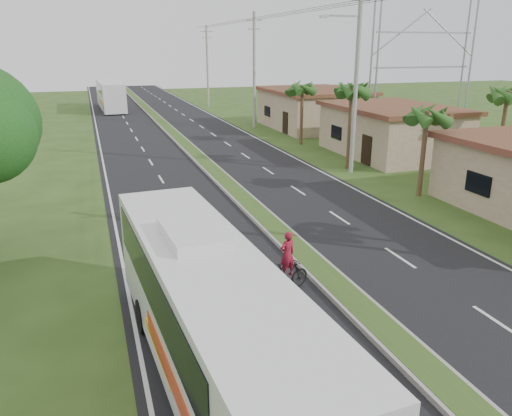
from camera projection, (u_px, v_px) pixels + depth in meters
name	position (u px, v px, depth m)	size (l,w,h in m)	color
ground	(395.00, 344.00, 13.67)	(180.00, 180.00, 0.00)	#2F491A
road_asphalt	(216.00, 175.00, 31.71)	(14.00, 160.00, 0.02)	black
median_strip	(216.00, 174.00, 31.68)	(1.20, 160.00, 0.18)	gray
lane_edge_left	(107.00, 184.00, 29.69)	(0.12, 160.00, 0.01)	silver
lane_edge_right	(313.00, 167.00, 33.74)	(0.12, 160.00, 0.01)	silver
shop_mid	(391.00, 130.00, 37.18)	(7.60, 10.60, 3.67)	#9C816A
shop_far	(313.00, 108.00, 49.79)	(8.60, 11.60, 3.82)	#9C816A
palm_verge_b	(427.00, 116.00, 26.00)	(2.40, 2.40, 5.05)	#473321
palm_verge_c	(352.00, 90.00, 31.90)	(2.40, 2.40, 5.85)	#473321
palm_verge_d	(302.00, 89.00, 40.34)	(2.40, 2.40, 5.25)	#473321
palm_behind_shop	(508.00, 95.00, 30.97)	(2.40, 2.40, 5.65)	#473321
utility_pole_b	(356.00, 73.00, 30.54)	(3.20, 0.28, 12.00)	gray
utility_pole_c	(254.00, 69.00, 48.78)	(1.60, 0.28, 11.00)	gray
utility_pole_d	(207.00, 65.00, 66.90)	(1.60, 0.28, 10.50)	gray
billboard_lattice	(423.00, 58.00, 45.28)	(10.18, 1.18, 12.07)	gray
coach_bus_main	(208.00, 310.00, 11.47)	(3.06, 11.42, 3.65)	silver
coach_bus_far	(110.00, 94.00, 64.01)	(3.08, 12.30, 3.56)	silver
motorcyclist	(287.00, 271.00, 16.44)	(1.80, 0.93, 2.11)	black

